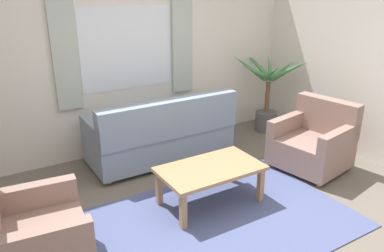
{
  "coord_description": "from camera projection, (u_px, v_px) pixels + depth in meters",
  "views": [
    {
      "loc": [
        -1.95,
        -2.69,
        2.3
      ],
      "look_at": [
        0.11,
        0.7,
        0.8
      ],
      "focal_mm": 35.92,
      "sensor_mm": 36.0,
      "label": 1
    }
  ],
  "objects": [
    {
      "name": "area_rug",
      "position": [
        219.0,
        221.0,
        3.91
      ],
      "size": [
        2.69,
        1.83,
        0.01
      ],
      "primitive_type": "cube",
      "color": "#4C5684",
      "rests_on": "ground_plane"
    },
    {
      "name": "wall_back",
      "position": [
        126.0,
        59.0,
        5.25
      ],
      "size": [
        5.32,
        0.12,
        2.6
      ],
      "primitive_type": "cube",
      "color": "silver",
      "rests_on": "ground_plane"
    },
    {
      "name": "armchair_left",
      "position": [
        28.0,
        238.0,
        3.09
      ],
      "size": [
        0.9,
        0.92,
        0.88
      ],
      "rotation": [
        0.0,
        0.0,
        1.47
      ],
      "color": "gray",
      "rests_on": "ground_plane"
    },
    {
      "name": "ground_plane",
      "position": [
        218.0,
        222.0,
        3.91
      ],
      "size": [
        6.24,
        6.24,
        0.0
      ],
      "primitive_type": "plane",
      "color": "#6B6056"
    },
    {
      "name": "potted_plant",
      "position": [
        268.0,
        92.0,
        6.07
      ],
      "size": [
        1.06,
        1.32,
        1.27
      ],
      "color": "#56565B",
      "rests_on": "ground_plane"
    },
    {
      "name": "couch",
      "position": [
        162.0,
        135.0,
        5.12
      ],
      "size": [
        1.9,
        0.82,
        0.92
      ],
      "rotation": [
        0.0,
        0.0,
        3.14
      ],
      "color": "gray",
      "rests_on": "ground_plane"
    },
    {
      "name": "coffee_table",
      "position": [
        210.0,
        172.0,
        4.11
      ],
      "size": [
        1.1,
        0.64,
        0.44
      ],
      "color": "#A87F56",
      "rests_on": "ground_plane"
    },
    {
      "name": "window_with_curtains",
      "position": [
        128.0,
        49.0,
        5.13
      ],
      "size": [
        1.98,
        0.07,
        1.4
      ],
      "color": "white"
    },
    {
      "name": "armchair_right",
      "position": [
        314.0,
        142.0,
        4.94
      ],
      "size": [
        0.96,
        0.98,
        0.88
      ],
      "rotation": [
        0.0,
        0.0,
        -1.39
      ],
      "color": "gray",
      "rests_on": "ground_plane"
    }
  ]
}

